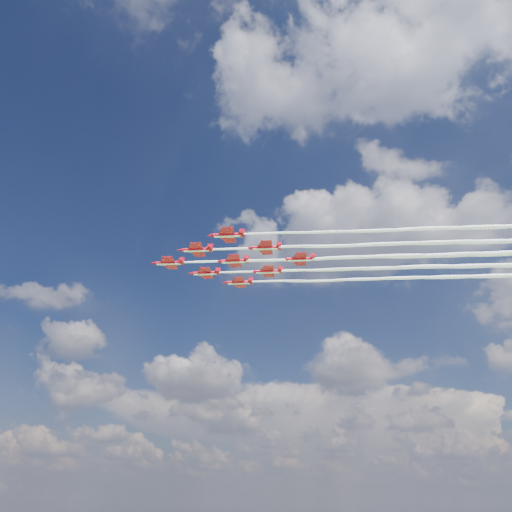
% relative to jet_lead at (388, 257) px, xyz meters
% --- Properties ---
extents(jet_lead, '(120.61, 46.25, 2.39)m').
position_rel_jet_lead_xyz_m(jet_lead, '(0.00, 0.00, 0.00)').
color(jet_lead, red).
extents(jet_row2_port, '(120.61, 46.25, 2.39)m').
position_rel_jet_lead_xyz_m(jet_row2_port, '(11.18, -4.01, 0.00)').
color(jet_row2_port, red).
extents(jet_row2_starb, '(120.61, 46.25, 2.39)m').
position_rel_jet_lead_xyz_m(jet_row2_starb, '(6.08, 10.20, 0.00)').
color(jet_row2_starb, red).
extents(jet_row3_port, '(120.61, 46.25, 2.39)m').
position_rel_jet_lead_xyz_m(jet_row3_port, '(22.35, -8.02, 0.00)').
color(jet_row3_port, red).
extents(jet_row3_centre, '(120.61, 46.25, 2.39)m').
position_rel_jet_lead_xyz_m(jet_row3_centre, '(17.25, 6.19, 0.00)').
color(jet_row3_centre, red).
extents(jet_row3_starb, '(120.61, 46.25, 2.39)m').
position_rel_jet_lead_xyz_m(jet_row3_starb, '(12.15, 20.40, 0.00)').
color(jet_row3_starb, red).
extents(jet_row4_port, '(120.61, 46.25, 2.39)m').
position_rel_jet_lead_xyz_m(jet_row4_port, '(28.43, 2.18, 0.00)').
color(jet_row4_port, red).
extents(jet_row4_starb, '(120.61, 46.25, 2.39)m').
position_rel_jet_lead_xyz_m(jet_row4_starb, '(23.33, 16.39, 0.00)').
color(jet_row4_starb, red).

